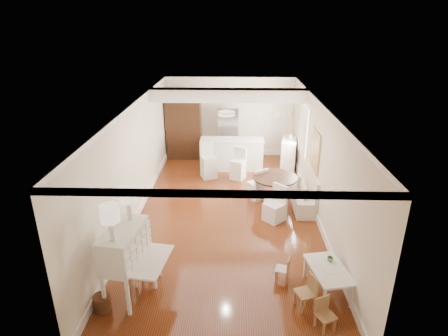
# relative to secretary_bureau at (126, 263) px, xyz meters

# --- Properties ---
(room) EXTENTS (9.00, 9.04, 2.82)m
(room) POSITION_rel_secretary_bureau_xyz_m (1.74, 3.36, 1.30)
(room) COLOR brown
(room) RESTS_ON ground
(secretary_bureau) EXTENTS (1.21, 1.23, 1.37)m
(secretary_bureau) POSITION_rel_secretary_bureau_xyz_m (0.00, 0.00, 0.00)
(secretary_bureau) COLOR white
(secretary_bureau) RESTS_ON ground
(gustavian_armchair) EXTENTS (0.49, 0.49, 0.83)m
(gustavian_armchair) POSITION_rel_secretary_bureau_xyz_m (0.27, 0.36, -0.27)
(gustavian_armchair) COLOR white
(gustavian_armchair) RESTS_ON ground
(wicker_basket) EXTENTS (0.38, 0.38, 0.30)m
(wicker_basket) POSITION_rel_secretary_bureau_xyz_m (-0.35, -0.42, -0.54)
(wicker_basket) COLOR #502D19
(wicker_basket) RESTS_ON ground
(kids_table) EXTENTS (0.78, 1.11, 0.51)m
(kids_table) POSITION_rel_secretary_bureau_xyz_m (3.60, 0.18, -0.43)
(kids_table) COLOR white
(kids_table) RESTS_ON ground
(kids_chair_a) EXTENTS (0.40, 0.40, 0.64)m
(kids_chair_a) POSITION_rel_secretary_bureau_xyz_m (3.12, -0.25, -0.37)
(kids_chair_a) COLOR #9A7646
(kids_chair_a) RESTS_ON ground
(kids_chair_b) EXTENTS (0.31, 0.31, 0.52)m
(kids_chair_b) POSITION_rel_secretary_bureau_xyz_m (2.82, 0.47, -0.42)
(kids_chair_b) COLOR #AB824D
(kids_chair_b) RESTS_ON ground
(kids_chair_c) EXTENTS (0.37, 0.37, 0.57)m
(kids_chair_c) POSITION_rel_secretary_bureau_xyz_m (3.37, -0.73, -0.40)
(kids_chair_c) COLOR #9A6D46
(kids_chair_c) RESTS_ON ground
(banquette) EXTENTS (0.52, 1.60, 0.98)m
(banquette) POSITION_rel_secretary_bureau_xyz_m (3.69, 3.54, -0.19)
(banquette) COLOR silver
(banquette) RESTS_ON ground
(dining_table) EXTENTS (1.43, 1.43, 0.81)m
(dining_table) POSITION_rel_secretary_bureau_xyz_m (2.95, 3.63, -0.28)
(dining_table) COLOR #3F2214
(dining_table) RESTS_ON ground
(slip_chair_near) EXTENTS (0.62, 0.62, 0.91)m
(slip_chair_near) POSITION_rel_secretary_bureau_xyz_m (2.88, 2.77, -0.23)
(slip_chair_near) COLOR white
(slip_chair_near) RESTS_ON ground
(slip_chair_far) EXTENTS (0.59, 0.60, 0.89)m
(slip_chair_far) POSITION_rel_secretary_bureau_xyz_m (2.52, 4.03, -0.24)
(slip_chair_far) COLOR white
(slip_chair_far) RESTS_ON ground
(breakfast_counter) EXTENTS (2.05, 0.65, 1.03)m
(breakfast_counter) POSITION_rel_secretary_bureau_xyz_m (1.80, 6.14, -0.17)
(breakfast_counter) COLOR white
(breakfast_counter) RESTS_ON ground
(bar_stool_left) EXTENTS (0.57, 0.57, 1.09)m
(bar_stool_left) POSITION_rel_secretary_bureau_xyz_m (1.08, 5.41, -0.14)
(bar_stool_left) COLOR silver
(bar_stool_left) RESTS_ON ground
(bar_stool_right) EXTENTS (0.52, 0.52, 0.98)m
(bar_stool_right) POSITION_rel_secretary_bureau_xyz_m (1.99, 5.32, -0.19)
(bar_stool_right) COLOR white
(bar_stool_right) RESTS_ON ground
(pantry_cabinet) EXTENTS (1.20, 0.60, 2.30)m
(pantry_cabinet) POSITION_rel_secretary_bureau_xyz_m (0.10, 7.22, 0.47)
(pantry_cabinet) COLOR #381E11
(pantry_cabinet) RESTS_ON ground
(fridge) EXTENTS (0.75, 0.65, 1.80)m
(fridge) POSITION_rel_secretary_bureau_xyz_m (2.00, 7.19, 0.22)
(fridge) COLOR silver
(fridge) RESTS_ON ground
(sideboard) EXTENTS (0.62, 1.08, 0.97)m
(sideboard) POSITION_rel_secretary_bureau_xyz_m (3.68, 6.37, -0.20)
(sideboard) COLOR white
(sideboard) RESTS_ON ground
(pencil_cup) EXTENTS (0.12, 0.12, 0.09)m
(pencil_cup) POSITION_rel_secretary_bureau_xyz_m (3.67, 0.41, -0.14)
(pencil_cup) COLOR #56945A
(pencil_cup) RESTS_ON kids_table
(branch_vase) EXTENTS (0.20, 0.20, 0.17)m
(branch_vase) POSITION_rel_secretary_bureau_xyz_m (3.72, 6.40, 0.37)
(branch_vase) COLOR white
(branch_vase) RESTS_ON sideboard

